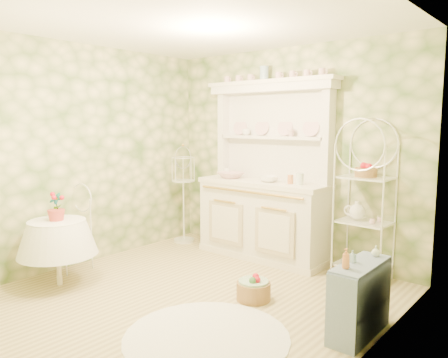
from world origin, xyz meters
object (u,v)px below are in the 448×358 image
Objects in this scene: bakers_rack at (365,201)px; cafe_chair at (70,230)px; round_table at (58,255)px; birdcage_stand at (184,196)px; kitchen_dresser at (263,170)px; floor_basket at (253,289)px; side_shelf at (359,303)px.

bakers_rack reaches higher than cafe_chair.
round_table is 0.48× the size of birdcage_stand.
birdcage_stand is (-1.31, -0.14, -0.46)m from kitchen_dresser.
floor_basket is at bearing 28.90° from round_table.
cafe_chair is (-2.80, -1.93, -0.40)m from bakers_rack.
floor_basket is at bearing -58.52° from kitchen_dresser.
kitchen_dresser reaches higher than side_shelf.
floor_basket is at bearing 10.21° from cafe_chair.
cafe_chair is (-1.48, -1.87, -0.66)m from kitchen_dresser.
side_shelf is at bearing 18.78° from round_table.
kitchen_dresser is 3.54× the size of side_shelf.
birdcage_stand is at bearing 78.16° from cafe_chair.
floor_basket is (-0.58, -1.27, -0.78)m from bakers_rack.
bakers_rack reaches higher than birdcage_stand.
cafe_chair is at bearing -161.65° from side_shelf.
bakers_rack is 2.68× the size of round_table.
birdcage_stand is (-2.64, -0.20, -0.20)m from bakers_rack.
birdcage_stand is at bearing 95.29° from round_table.
kitchen_dresser reaches higher than floor_basket.
kitchen_dresser is 1.40m from birdcage_stand.
floor_basket is (-1.09, 0.02, -0.17)m from side_shelf.
birdcage_stand reaches higher than floor_basket.
birdcage_stand is (-3.15, 1.09, 0.41)m from side_shelf.
kitchen_dresser is at bearing 63.44° from round_table.
cafe_chair reaches higher than side_shelf.
round_table is at bearing -134.16° from bakers_rack.
round_table reaches higher than floor_basket.
cafe_chair is at bearing -163.51° from floor_basket.
kitchen_dresser is at bearing 5.96° from birdcage_stand.
bakers_rack is at bearing 65.39° from floor_basket.
birdcage_stand is (-0.19, 2.10, 0.36)m from round_table.
kitchen_dresser reaches higher than round_table.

